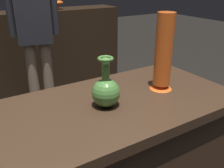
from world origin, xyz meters
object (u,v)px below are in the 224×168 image
object	(u,v)px
shelf_vase_right	(58,3)
vase_tall_behind	(163,54)
visitor_center_back	(35,28)
vase_centerpiece	(106,91)

from	to	relation	value
shelf_vase_right	vase_tall_behind	bearing A→B (deg)	-96.39
vase_tall_behind	visitor_center_back	distance (m)	1.54
vase_centerpiece	shelf_vase_right	distance (m)	2.26
visitor_center_back	vase_tall_behind	bearing A→B (deg)	114.11
shelf_vase_right	vase_centerpiece	bearing A→B (deg)	-105.31
vase_centerpiece	visitor_center_back	world-z (taller)	visitor_center_back
vase_tall_behind	visitor_center_back	size ratio (longest dim) A/B	0.26
vase_centerpiece	visitor_center_back	xyz separation A→B (m)	(0.11, 1.54, 0.03)
vase_centerpiece	visitor_center_back	size ratio (longest dim) A/B	0.15
shelf_vase_right	visitor_center_back	bearing A→B (deg)	-127.17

